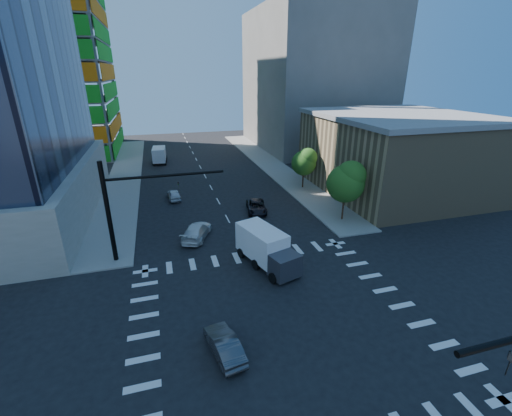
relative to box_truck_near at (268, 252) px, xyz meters
name	(u,v)px	position (x,y,z in m)	size (l,w,h in m)	color
ground	(281,320)	(-1.32, -6.85, -1.42)	(160.00, 160.00, 0.00)	black
road_markings	(281,320)	(-1.32, -6.85, -1.41)	(20.00, 20.00, 0.01)	silver
sidewalk_ne	(270,164)	(11.18, 33.15, -1.34)	(5.00, 60.00, 0.15)	gray
sidewalk_nw	(125,175)	(-13.82, 33.15, -1.34)	(5.00, 60.00, 0.15)	gray
construction_building	(28,20)	(-28.73, 55.07, 23.20)	(25.16, 34.50, 70.60)	gray
commercial_building	(397,153)	(23.68, 15.15, 3.90)	(20.50, 22.50, 10.60)	#997D58
bg_building_ne	(313,81)	(25.68, 48.15, 12.58)	(24.00, 30.00, 28.00)	#66615B
signal_mast_nw	(126,202)	(-11.31, 4.65, 4.08)	(10.20, 0.40, 9.00)	black
tree_south	(347,181)	(11.31, 7.05, 3.27)	(4.16, 4.16, 6.82)	#382316
tree_north	(305,161)	(11.61, 19.05, 2.57)	(3.54, 3.52, 5.78)	#382316
car_nb_far	(256,207)	(2.50, 12.28, -0.76)	(2.18, 4.73, 1.31)	black
car_sb_near	(197,231)	(-5.28, 7.25, -0.67)	(2.10, 5.16, 1.50)	silver
car_sb_mid	(174,195)	(-6.80, 19.49, -0.75)	(1.58, 3.92, 1.34)	silver
car_sb_cross	(224,345)	(-5.58, -8.74, -0.75)	(1.41, 4.04, 1.33)	#434347
box_truck_near	(268,252)	(0.00, 0.00, 0.00)	(4.32, 6.60, 3.20)	black
box_truck_far	(160,155)	(-8.07, 40.61, -0.12)	(2.79, 5.75, 2.93)	black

